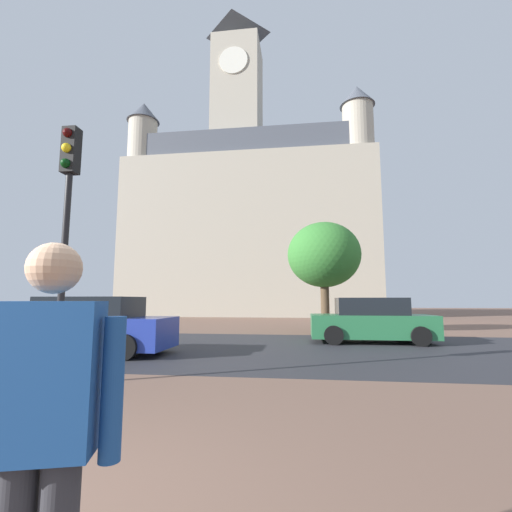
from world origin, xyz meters
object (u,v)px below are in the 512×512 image
car_blue (90,326)px  car_green (371,321)px  person_skater (44,429)px  traffic_light_pole (67,201)px

car_blue → car_green: bearing=24.4°
person_skater → car_green: (3.44, 11.74, -0.22)m
traffic_light_pole → car_blue: bearing=114.5°
person_skater → car_green: size_ratio=0.41×
car_green → car_blue: bearing=-155.6°
car_blue → traffic_light_pole: traffic_light_pole is taller
person_skater → traffic_light_pole: bearing=126.0°
person_skater → car_green: bearing=73.7°
person_skater → car_green: person_skater is taller
person_skater → traffic_light_pole: 6.08m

